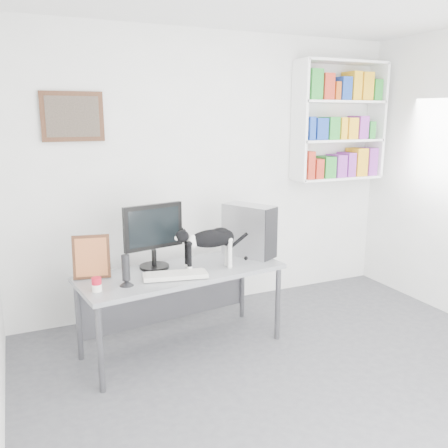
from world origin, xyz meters
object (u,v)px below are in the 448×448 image
(keyboard, at_px, (175,275))
(speaker, at_px, (126,270))
(pc_tower, at_px, (249,230))
(cat, at_px, (210,249))
(bookshelf, at_px, (339,121))
(leaning_print, at_px, (91,256))
(desk, at_px, (183,310))
(soup_can, at_px, (97,284))
(monitor, at_px, (153,236))

(keyboard, bearing_deg, speaker, -164.83)
(pc_tower, distance_m, cat, 0.52)
(bookshelf, distance_m, leaning_print, 2.95)
(speaker, relative_size, leaning_print, 0.71)
(desk, bearing_deg, soup_can, -172.24)
(pc_tower, bearing_deg, desk, 164.98)
(monitor, bearing_deg, pc_tower, -10.58)
(desk, height_order, speaker, speaker)
(bookshelf, relative_size, cat, 2.21)
(desk, distance_m, pc_tower, 0.91)
(pc_tower, height_order, soup_can, pc_tower)
(pc_tower, relative_size, cat, 0.82)
(monitor, relative_size, leaning_print, 1.56)
(leaning_print, bearing_deg, desk, 1.69)
(bookshelf, distance_m, soup_can, 3.09)
(pc_tower, bearing_deg, soup_can, 166.29)
(cat, bearing_deg, bookshelf, 25.49)
(speaker, bearing_deg, pc_tower, 27.79)
(desk, bearing_deg, leaning_print, 162.55)
(monitor, relative_size, pc_tower, 1.18)
(soup_can, bearing_deg, keyboard, 5.12)
(pc_tower, bearing_deg, leaning_print, 153.73)
(speaker, relative_size, soup_can, 2.38)
(bookshelf, height_order, speaker, bookshelf)
(soup_can, bearing_deg, cat, 8.13)
(keyboard, relative_size, leaning_print, 1.42)
(speaker, height_order, leaning_print, leaning_print)
(speaker, bearing_deg, desk, 31.26)
(monitor, relative_size, keyboard, 1.10)
(pc_tower, bearing_deg, keyboard, 172.81)
(cat, bearing_deg, pc_tower, 27.82)
(keyboard, bearing_deg, monitor, 116.75)
(bookshelf, relative_size, soup_can, 12.04)
(keyboard, relative_size, cat, 0.88)
(leaning_print, xyz_separation_m, cat, (0.91, -0.18, -0.00))
(monitor, relative_size, soup_can, 5.27)
(desk, distance_m, monitor, 0.66)
(bookshelf, bearing_deg, monitor, -165.97)
(bookshelf, relative_size, speaker, 5.05)
(desk, relative_size, soup_can, 16.00)
(bookshelf, bearing_deg, speaker, -160.83)
(leaning_print, bearing_deg, bookshelf, 23.67)
(desk, bearing_deg, keyboard, -133.53)
(pc_tower, height_order, speaker, pc_tower)
(soup_can, bearing_deg, leaning_print, 86.59)
(desk, distance_m, soup_can, 0.83)
(keyboard, height_order, pc_tower, pc_tower)
(desk, bearing_deg, cat, -23.36)
(monitor, height_order, keyboard, monitor)
(bookshelf, xyz_separation_m, monitor, (-2.22, -0.55, -0.89))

